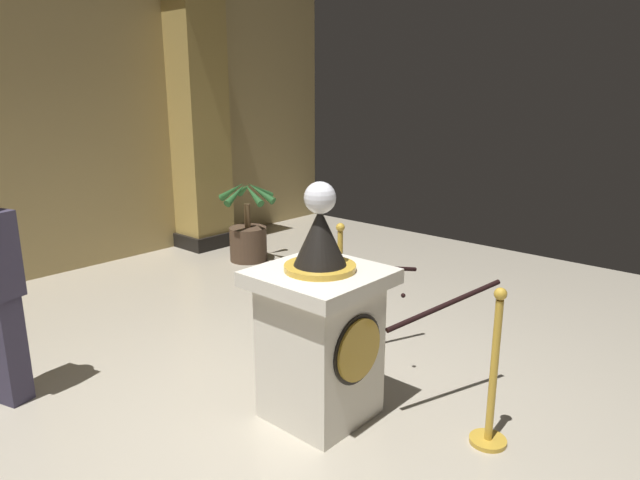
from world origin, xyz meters
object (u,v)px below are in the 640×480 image
pedestal_clock (321,329)px  stanchion_near (492,391)px  stanchion_far (340,296)px  potted_palm_right (248,234)px

pedestal_clock → stanchion_near: (0.47, -1.04, -0.27)m
pedestal_clock → stanchion_far: size_ratio=1.55×
stanchion_near → potted_palm_right: 4.59m
stanchion_near → pedestal_clock: bearing=114.4°
pedestal_clock → potted_palm_right: size_ratio=1.50×
stanchion_near → stanchion_far: bearing=69.7°
stanchion_far → potted_palm_right: potted_palm_right is taller
pedestal_clock → stanchion_near: bearing=-65.6°
potted_palm_right → stanchion_near: bearing=-111.7°
stanchion_near → stanchion_far: stanchion_far is taller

